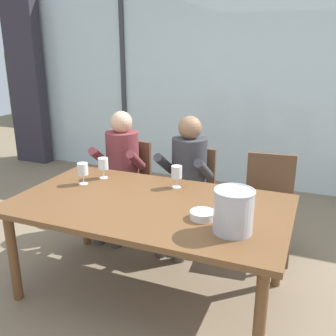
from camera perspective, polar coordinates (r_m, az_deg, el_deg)
ground at (r=3.81m, az=3.77°, el=-9.91°), size 14.00×14.00×0.00m
window_glass_panel at (r=4.97m, az=10.25°, el=12.09°), size 7.14×0.03×2.60m
window_mullion_left at (r=5.52m, az=-6.70°, el=12.79°), size 0.06×0.06×2.60m
hillside_vineyard at (r=8.93m, az=15.73°, el=11.04°), size 13.14×2.40×1.64m
curtain_heavy_drape at (r=6.33m, az=-20.65°, el=12.43°), size 0.56×0.20×2.60m
dining_table at (r=2.69m, az=-2.86°, el=-6.61°), size 1.94×1.09×0.73m
chair_near_curtain at (r=3.83m, az=-6.14°, el=-1.46°), size 0.48×0.48×0.88m
chair_left_of_center at (r=3.55m, az=3.34°, el=-2.99°), size 0.44×0.44×0.88m
chair_center at (r=3.44m, az=15.00°, el=-4.25°), size 0.48×0.48×0.88m
person_maroon_top at (r=3.66m, az=-7.34°, el=0.41°), size 0.49×0.63×1.20m
person_charcoal_jacket at (r=3.39m, az=2.70°, el=-0.89°), size 0.48×0.63×1.20m
ice_bucket_primary at (r=2.23m, az=9.89°, el=-6.36°), size 0.24×0.24×0.26m
tasting_bowl at (r=2.41m, az=5.24°, el=-7.10°), size 0.16×0.16×0.05m
wine_glass_by_left_taster at (r=3.15m, az=-9.80°, el=0.52°), size 0.08×0.08×0.17m
wine_glass_near_bucket at (r=2.89m, az=1.31°, el=-0.76°), size 0.08×0.08×0.17m
wine_glass_center_pour at (r=2.54m, az=9.65°, el=-3.72°), size 0.08×0.08×0.17m
wine_glass_by_right_taster at (r=3.04m, az=-12.80°, el=-0.29°), size 0.08×0.08×0.17m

